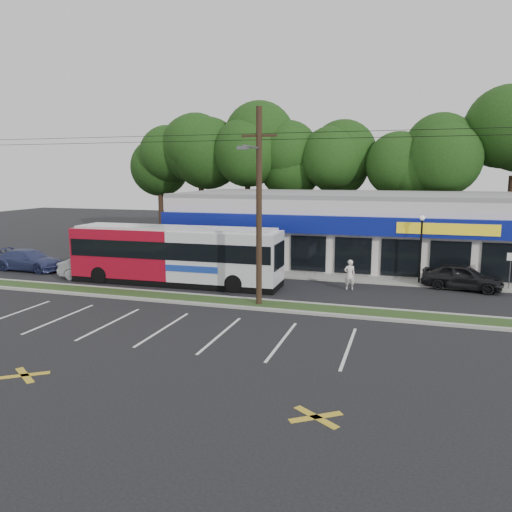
{
  "coord_description": "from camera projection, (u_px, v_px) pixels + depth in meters",
  "views": [
    {
      "loc": [
        10.24,
        -23.01,
        6.79
      ],
      "look_at": [
        1.61,
        5.0,
        1.9
      ],
      "focal_mm": 35.0,
      "sensor_mm": 36.0,
      "label": 1
    }
  ],
  "objects": [
    {
      "name": "grass_strip",
      "position": [
        205.0,
        300.0,
        26.71
      ],
      "size": [
        40.0,
        1.6,
        0.12
      ],
      "primitive_type": "cube",
      "color": "#293D19",
      "rests_on": "ground"
    },
    {
      "name": "pedestrian_a",
      "position": [
        350.0,
        275.0,
        29.24
      ],
      "size": [
        0.76,
        0.61,
        1.8
      ],
      "primitive_type": "imported",
      "rotation": [
        0.0,
        0.0,
        3.46
      ],
      "color": "white",
      "rests_on": "ground"
    },
    {
      "name": "curb_north",
      "position": [
        211.0,
        296.0,
        27.51
      ],
      "size": [
        40.0,
        0.25,
        0.14
      ],
      "primitive_type": "cube",
      "color": "#9E9E93",
      "rests_on": "ground"
    },
    {
      "name": "sidewalk",
      "position": [
        323.0,
        277.0,
        32.8
      ],
      "size": [
        32.0,
        2.2,
        0.1
      ],
      "primitive_type": "cube",
      "color": "#9E9E93",
      "rests_on": "ground"
    },
    {
      "name": "tree_line",
      "position": [
        344.0,
        156.0,
        47.74
      ],
      "size": [
        46.76,
        6.76,
        11.83
      ],
      "color": "black",
      "rests_on": "ground"
    },
    {
      "name": "lamp_post",
      "position": [
        421.0,
        241.0,
        30.44
      ],
      "size": [
        0.3,
        0.3,
        4.25
      ],
      "color": "black",
      "rests_on": "ground"
    },
    {
      "name": "utility_pole",
      "position": [
        255.0,
        201.0,
        24.94
      ],
      "size": [
        50.0,
        2.77,
        10.0
      ],
      "color": "black",
      "rests_on": "ground"
    },
    {
      "name": "sign_post",
      "position": [
        511.0,
        264.0,
        28.96
      ],
      "size": [
        0.45,
        0.1,
        2.23
      ],
      "color": "#59595E",
      "rests_on": "ground"
    },
    {
      "name": "pedestrian_b",
      "position": [
        268.0,
        270.0,
        30.68
      ],
      "size": [
        0.88,
        0.69,
        1.79
      ],
      "primitive_type": "imported",
      "rotation": [
        0.0,
        0.0,
        3.15
      ],
      "color": "silver",
      "rests_on": "ground"
    },
    {
      "name": "ground",
      "position": [
        198.0,
        306.0,
        25.78
      ],
      "size": [
        120.0,
        120.0,
        0.0
      ],
      "primitive_type": "plane",
      "color": "black",
      "rests_on": "ground"
    },
    {
      "name": "strip_mall",
      "position": [
        345.0,
        227.0,
        38.75
      ],
      "size": [
        25.0,
        12.55,
        5.3
      ],
      "color": "silver",
      "rests_on": "ground"
    },
    {
      "name": "car_dark",
      "position": [
        462.0,
        277.0,
        29.33
      ],
      "size": [
        4.77,
        2.64,
        1.54
      ],
      "primitive_type": "imported",
      "rotation": [
        0.0,
        0.0,
        1.38
      ],
      "color": "black",
      "rests_on": "ground"
    },
    {
      "name": "car_blue",
      "position": [
        29.0,
        260.0,
        35.1
      ],
      "size": [
        5.19,
        2.27,
        1.48
      ],
      "primitive_type": "imported",
      "rotation": [
        0.0,
        0.0,
        1.53
      ],
      "color": "navy",
      "rests_on": "ground"
    },
    {
      "name": "metrobus",
      "position": [
        175.0,
        254.0,
        30.71
      ],
      "size": [
        13.24,
        3.03,
        3.54
      ],
      "rotation": [
        0.0,
        0.0,
        0.02
      ],
      "color": "maroon",
      "rests_on": "ground"
    },
    {
      "name": "car_silver",
      "position": [
        95.0,
        268.0,
        32.16
      ],
      "size": [
        4.67,
        1.8,
        1.52
      ],
      "primitive_type": "imported",
      "rotation": [
        0.0,
        0.0,
        1.61
      ],
      "color": "#96979D",
      "rests_on": "ground"
    },
    {
      "name": "curb_south",
      "position": [
        199.0,
        304.0,
        25.91
      ],
      "size": [
        40.0,
        0.25,
        0.14
      ],
      "primitive_type": "cube",
      "color": "#9E9E93",
      "rests_on": "ground"
    }
  ]
}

